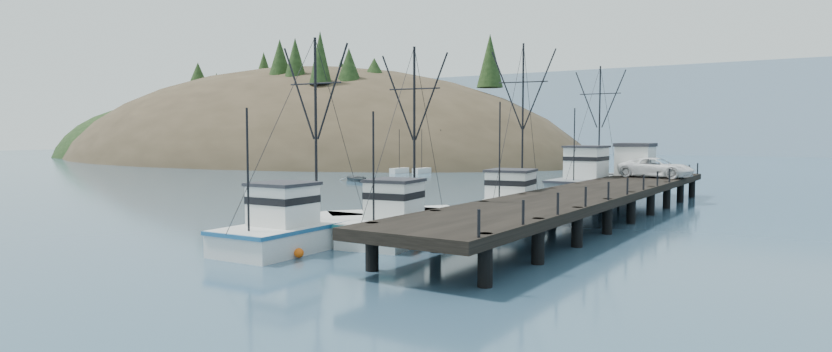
{
  "coord_description": "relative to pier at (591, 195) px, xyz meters",
  "views": [
    {
      "loc": [
        27.34,
        -25.11,
        5.66
      ],
      "look_at": [
        1.24,
        14.88,
        2.5
      ],
      "focal_mm": 28.0,
      "sensor_mm": 36.0,
      "label": 1
    }
  ],
  "objects": [
    {
      "name": "trawler_near",
      "position": [
        -6.0,
        -12.39,
        -0.87
      ],
      "size": [
        4.61,
        10.52,
        10.7
      ],
      "color": "silver",
      "rests_on": "ground"
    },
    {
      "name": "motorboat",
      "position": [
        -34.33,
        19.0,
        -1.69
      ],
      "size": [
        5.92,
        5.66,
        1.0
      ],
      "primitive_type": "imported",
      "rotation": [
        0.0,
        0.0,
        0.92
      ],
      "color": "#505659",
      "rests_on": "ground"
    },
    {
      "name": "distant_ridge_far",
      "position": [
        -54.0,
        169.0,
        -1.69
      ],
      "size": [
        180.0,
        25.0,
        18.0
      ],
      "primitive_type": "cube",
      "color": "silver",
      "rests_on": "ground"
    },
    {
      "name": "distant_ridge",
      "position": [
        -4.0,
        154.0,
        -1.69
      ],
      "size": [
        360.0,
        40.0,
        26.0
      ],
      "primitive_type": "cube",
      "color": "#9EB2C6",
      "rests_on": "ground"
    },
    {
      "name": "trawler_far",
      "position": [
        -4.79,
        -0.73,
        -0.87
      ],
      "size": [
        5.37,
        12.06,
        12.15
      ],
      "color": "silver",
      "rests_on": "ground"
    },
    {
      "name": "headland",
      "position": [
        -88.95,
        62.61,
        -6.24
      ],
      "size": [
        134.8,
        78.0,
        51.0
      ],
      "color": "#382D1E",
      "rests_on": "ground"
    },
    {
      "name": "trawler_mid",
      "position": [
        -9.02,
        -17.13,
        -0.87
      ],
      "size": [
        4.07,
        10.89,
        10.85
      ],
      "color": "silver",
      "rests_on": "ground"
    },
    {
      "name": "work_vessel",
      "position": [
        -4.48,
        14.51,
        -0.46
      ],
      "size": [
        4.23,
        13.9,
        11.91
      ],
      "color": "slate",
      "rests_on": "ground"
    },
    {
      "name": "pickup_truck",
      "position": [
        0.81,
        14.32,
        1.13
      ],
      "size": [
        6.17,
        3.37,
        1.64
      ],
      "primitive_type": "imported",
      "rotation": [
        0.0,
        0.0,
        1.46
      ],
      "color": "white",
      "rests_on": "pier"
    },
    {
      "name": "ground",
      "position": [
        -14.0,
        -16.0,
        -1.69
      ],
      "size": [
        400.0,
        400.0,
        0.0
      ],
      "primitive_type": "plane",
      "color": "#2C4962",
      "rests_on": "ground"
    },
    {
      "name": "moored_sailboats",
      "position": [
        -44.26,
        43.06,
        -1.36
      ],
      "size": [
        23.16,
        19.4,
        6.35
      ],
      "color": "silver",
      "rests_on": "ground"
    },
    {
      "name": "pier",
      "position": [
        0.0,
        0.0,
        0.0
      ],
      "size": [
        6.0,
        44.0,
        2.0
      ],
      "color": "black",
      "rests_on": "ground"
    },
    {
      "name": "pier_shed",
      "position": [
        -1.48,
        16.58,
        1.73
      ],
      "size": [
        3.0,
        3.2,
        2.8
      ],
      "color": "silver",
      "rests_on": "pier"
    }
  ]
}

